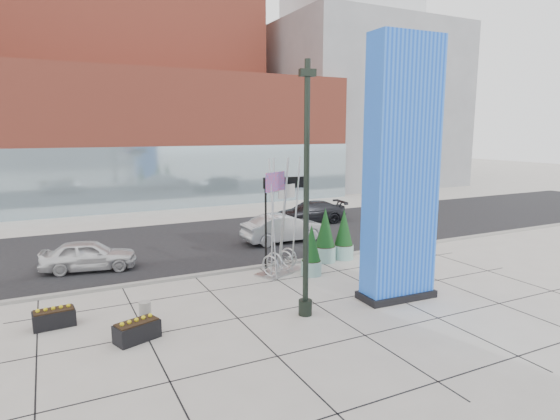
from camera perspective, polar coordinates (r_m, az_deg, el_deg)
name	(u,v)px	position (r m, az deg, el deg)	size (l,w,h in m)	color
ground	(278,299)	(17.72, -0.24, -10.83)	(160.00, 160.00, 0.00)	#9E9991
street_asphalt	(199,242)	(26.68, -9.85, -3.92)	(80.00, 12.00, 0.02)	black
curb_edge	(238,270)	(21.18, -5.10, -7.25)	(80.00, 0.30, 0.12)	gray
tower_podium	(151,139)	(42.72, -15.47, 8.35)	(34.00, 10.00, 11.00)	#AD4532
tower_glass_front	(165,178)	(38.19, -13.85, 3.79)	(34.00, 0.60, 5.00)	#8CA5B2
building_grey_parking	(354,107)	(57.62, 9.04, 12.30)	(20.00, 18.00, 18.00)	slate
blue_pylon	(401,176)	(17.42, 14.56, 4.05)	(2.90, 1.38, 9.51)	blue
lamp_post	(306,216)	(15.40, 3.20, -0.68)	(0.56, 0.46, 8.41)	black
public_art_sculpture	(280,243)	(20.58, 0.03, -4.04)	(2.50, 1.93, 5.08)	#AAACAF
concrete_bollard	(145,313)	(16.09, -16.12, -11.96)	(0.39, 0.39, 0.76)	gray
overhead_street_sign	(280,190)	(21.05, -0.01, 2.46)	(1.96, 0.53, 4.16)	black
round_planter_east	(344,235)	(23.00, 7.78, -3.10)	(0.98, 0.98, 2.46)	#80ACA2
round_planter_mid	(325,236)	(22.41, 5.52, -3.21)	(1.04, 1.04, 2.60)	#80ACA2
round_planter_west	(311,251)	(20.32, 3.85, -5.05)	(0.89, 0.89, 2.23)	#80ACA2
box_planter_north	(54,317)	(16.94, -25.84, -11.69)	(1.29, 0.71, 0.68)	black
box_planter_south	(137,330)	(15.03, -17.04, -13.79)	(1.43, 1.04, 0.71)	black
car_white_west	(89,255)	(22.68, -22.26, -5.16)	(1.63, 4.05, 1.38)	silver
car_silver_mid	(284,228)	(26.28, 0.51, -2.25)	(1.66, 4.77, 1.57)	#AAADB2
car_dark_east	(309,213)	(31.71, 3.57, -0.32)	(2.05, 5.04, 1.46)	black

